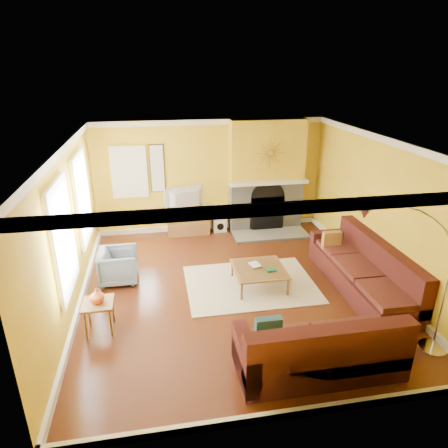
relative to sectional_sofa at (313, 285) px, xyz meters
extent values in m
cube|color=#602B14|center=(-1.17, 0.84, -0.46)|extent=(5.50, 6.00, 0.02)
cube|color=white|center=(-1.17, 0.84, 2.26)|extent=(5.50, 6.00, 0.02)
cube|color=gold|center=(-1.17, 3.85, 0.90)|extent=(5.50, 0.02, 2.70)
cube|color=gold|center=(-1.17, -2.17, 0.90)|extent=(5.50, 0.02, 2.70)
cube|color=gold|center=(-3.93, 0.84, 0.90)|extent=(0.02, 6.00, 2.70)
cube|color=gold|center=(1.59, 0.84, 0.90)|extent=(0.02, 6.00, 2.70)
cube|color=white|center=(-3.89, 2.14, 1.05)|extent=(0.06, 1.22, 1.72)
cube|color=white|center=(-3.89, 0.24, 1.05)|extent=(0.06, 1.22, 1.72)
cube|color=white|center=(-3.07, 3.80, 1.10)|extent=(0.82, 0.06, 1.22)
cube|color=white|center=(-2.42, 3.81, 1.15)|extent=(0.34, 0.04, 1.14)
cube|color=white|center=(0.18, 3.40, 0.80)|extent=(1.92, 0.22, 0.08)
cube|color=gray|center=(0.18, 3.09, -0.42)|extent=(1.80, 0.70, 0.06)
cube|color=beige|center=(-0.84, 0.94, -0.44)|extent=(2.40, 1.80, 0.02)
cube|color=olive|center=(-1.76, 3.61, -0.17)|extent=(1.01, 0.45, 0.56)
imported|color=black|center=(-1.76, 3.61, 0.41)|extent=(1.05, 0.50, 0.62)
cube|color=white|center=(-0.99, 3.65, -0.29)|extent=(0.33, 0.33, 0.33)
imported|color=slate|center=(-3.28, 1.50, -0.13)|extent=(0.71, 0.69, 0.65)
imported|color=#D8591E|center=(-3.47, -0.02, 0.18)|extent=(0.23, 0.23, 0.24)
imported|color=white|center=(-0.84, 0.96, -0.07)|extent=(0.24, 0.28, 0.02)
camera|label=1|loc=(-2.48, -5.46, 3.43)|focal=32.00mm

